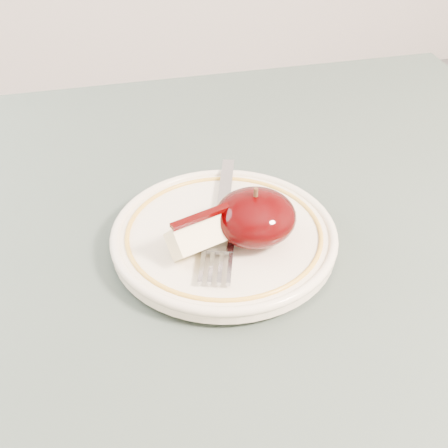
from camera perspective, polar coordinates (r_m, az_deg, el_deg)
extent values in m
cylinder|color=brown|center=(1.18, 13.69, -4.34)|extent=(0.05, 0.05, 0.71)
cube|color=#3D4B44|center=(0.54, -2.20, -9.33)|extent=(0.90, 0.90, 0.04)
cylinder|color=beige|center=(0.58, 0.00, -1.96)|extent=(0.11, 0.11, 0.01)
cylinder|color=beige|center=(0.57, 0.00, -1.27)|extent=(0.20, 0.20, 0.01)
torus|color=beige|center=(0.57, 0.00, -0.88)|extent=(0.21, 0.21, 0.01)
torus|color=gold|center=(0.57, 0.00, -0.77)|extent=(0.18, 0.18, 0.00)
ellipsoid|color=black|center=(0.55, 2.84, 0.62)|extent=(0.07, 0.07, 0.05)
cylinder|color=#472D19|center=(0.54, 2.92, 2.79)|extent=(0.00, 0.00, 0.01)
cube|color=#F3EAB3|center=(0.54, -0.83, -0.53)|extent=(0.09, 0.06, 0.04)
cube|color=#300101|center=(0.53, -0.85, 1.17)|extent=(0.08, 0.03, 0.00)
cube|color=#92959A|center=(0.62, 0.13, 3.35)|extent=(0.04, 0.10, 0.00)
cube|color=#92959A|center=(0.57, -0.29, -0.22)|extent=(0.02, 0.03, 0.00)
cube|color=#92959A|center=(0.55, -0.49, -1.90)|extent=(0.03, 0.03, 0.00)
cube|color=#92959A|center=(0.52, 0.53, -4.07)|extent=(0.02, 0.04, 0.00)
cube|color=#92959A|center=(0.52, -0.32, -4.03)|extent=(0.02, 0.04, 0.00)
cube|color=#92959A|center=(0.52, -1.17, -3.99)|extent=(0.02, 0.04, 0.00)
cube|color=#92959A|center=(0.53, -2.02, -3.95)|extent=(0.02, 0.04, 0.00)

